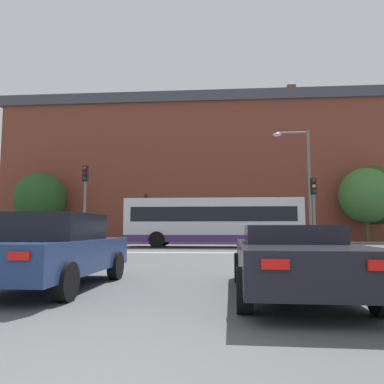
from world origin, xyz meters
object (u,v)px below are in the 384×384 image
(street_lamp_junction, at_px, (303,175))
(car_saloon_left, at_px, (51,250))
(traffic_light_far_left, at_px, (146,210))
(pedestrian_waiting, at_px, (186,230))
(traffic_light_near_right, at_px, (314,202))
(traffic_light_far_right, at_px, (279,211))
(traffic_light_near_left, at_px, (85,194))
(car_roadster_right, at_px, (293,258))
(bus_crossing_lead, at_px, (213,221))

(street_lamp_junction, bearing_deg, car_saloon_left, -118.89)
(traffic_light_far_left, xyz_separation_m, street_lamp_junction, (11.40, -10.30, 1.46))
(traffic_light_far_left, bearing_deg, pedestrian_waiting, 1.84)
(traffic_light_near_right, distance_m, pedestrian_waiting, 15.88)
(car_saloon_left, bearing_deg, traffic_light_near_right, 56.39)
(traffic_light_far_right, xyz_separation_m, traffic_light_near_left, (-11.83, -13.79, 0.30))
(traffic_light_far_right, height_order, traffic_light_far_left, traffic_light_far_left)
(traffic_light_far_left, height_order, pedestrian_waiting, traffic_light_far_left)
(car_roadster_right, height_order, street_lamp_junction, street_lamp_junction)
(car_roadster_right, relative_size, traffic_light_far_left, 1.18)
(traffic_light_near_left, height_order, street_lamp_junction, street_lamp_junction)
(traffic_light_near_left, bearing_deg, traffic_light_far_left, 88.78)
(pedestrian_waiting, bearing_deg, traffic_light_near_left, 156.99)
(car_roadster_right, xyz_separation_m, traffic_light_far_left, (-7.87, 25.55, 2.17))
(traffic_light_far_right, bearing_deg, traffic_light_near_left, -130.62)
(traffic_light_far_left, distance_m, pedestrian_waiting, 3.98)
(traffic_light_near_left, height_order, pedestrian_waiting, traffic_light_near_left)
(car_saloon_left, distance_m, traffic_light_far_left, 25.42)
(traffic_light_far_right, height_order, street_lamp_junction, street_lamp_junction)
(car_saloon_left, bearing_deg, traffic_light_far_left, 98.60)
(street_lamp_junction, bearing_deg, bus_crossing_lead, 159.75)
(car_saloon_left, distance_m, traffic_light_far_right, 26.36)
(traffic_light_far_right, bearing_deg, traffic_light_near_right, -91.61)
(car_saloon_left, relative_size, traffic_light_near_right, 1.20)
(car_roadster_right, distance_m, traffic_light_near_right, 12.37)
(pedestrian_waiting, bearing_deg, traffic_light_far_left, 84.18)
(traffic_light_far_right, distance_m, pedestrian_waiting, 8.12)
(car_saloon_left, height_order, traffic_light_far_right, traffic_light_far_right)
(car_saloon_left, relative_size, car_roadster_right, 0.88)
(car_roadster_right, bearing_deg, traffic_light_far_left, 108.57)
(car_saloon_left, distance_m, street_lamp_junction, 17.30)
(car_roadster_right, height_order, traffic_light_far_right, traffic_light_far_right)
(car_saloon_left, relative_size, traffic_light_far_left, 1.04)
(car_saloon_left, height_order, traffic_light_near_left, traffic_light_near_left)
(bus_crossing_lead, height_order, traffic_light_near_left, traffic_light_near_left)
(car_saloon_left, distance_m, car_roadster_right, 4.67)
(bus_crossing_lead, xyz_separation_m, traffic_light_near_left, (-6.39, -5.63, 1.29))
(traffic_light_far_left, relative_size, street_lamp_junction, 0.60)
(traffic_light_far_left, bearing_deg, car_saloon_left, -82.70)
(traffic_light_near_left, xyz_separation_m, pedestrian_waiting, (3.87, 14.08, -1.86))
(car_saloon_left, xyz_separation_m, car_roadster_right, (4.65, -0.43, -0.10))
(car_roadster_right, xyz_separation_m, bus_crossing_lead, (-1.78, 17.21, 0.99))
(bus_crossing_lead, relative_size, traffic_light_far_left, 2.63)
(traffic_light_near_right, distance_m, traffic_light_far_left, 17.72)
(bus_crossing_lead, relative_size, street_lamp_junction, 1.58)
(car_roadster_right, xyz_separation_m, traffic_light_near_left, (-8.17, 11.58, 2.28))
(traffic_light_near_left, relative_size, street_lamp_junction, 0.63)
(traffic_light_far_right, bearing_deg, car_roadster_right, -98.20)
(pedestrian_waiting, bearing_deg, traffic_light_far_right, -99.78)
(street_lamp_junction, bearing_deg, traffic_light_far_right, 89.28)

